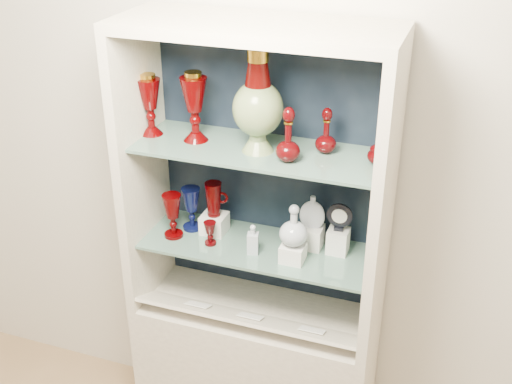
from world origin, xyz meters
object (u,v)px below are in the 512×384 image
(pedestal_lamp_left, at_px, (150,105))
(lidded_bowl, at_px, (378,152))
(cobalt_goblet, at_px, (191,209))
(pedestal_lamp_right, at_px, (194,107))
(ruby_goblet_tall, at_px, (173,216))
(ruby_goblet_small, at_px, (210,233))
(clear_round_decanter, at_px, (294,226))
(ruby_decanter_a, at_px, (288,131))
(cameo_medallion, at_px, (340,217))
(enamel_urn, at_px, (258,101))
(ruby_pitcher, at_px, (214,199))
(flat_flask, at_px, (312,211))
(clear_square_bottle, at_px, (253,239))
(ruby_decanter_b, at_px, (326,129))

(pedestal_lamp_left, xyz_separation_m, lidded_bowl, (0.88, 0.02, -0.08))
(pedestal_lamp_left, xyz_separation_m, cobalt_goblet, (0.14, 0.03, -0.45))
(pedestal_lamp_right, distance_m, ruby_goblet_tall, 0.47)
(ruby_goblet_small, distance_m, clear_round_decanter, 0.36)
(lidded_bowl, xyz_separation_m, clear_round_decanter, (-0.28, -0.07, -0.31))
(ruby_decanter_a, relative_size, cameo_medallion, 1.93)
(lidded_bowl, bearing_deg, ruby_goblet_tall, -175.48)
(pedestal_lamp_right, height_order, enamel_urn, enamel_urn)
(clear_round_decanter, bearing_deg, pedestal_lamp_right, 171.69)
(pedestal_lamp_right, relative_size, ruby_goblet_small, 2.67)
(ruby_pitcher, bearing_deg, cameo_medallion, -14.25)
(cameo_medallion, bearing_deg, flat_flask, 175.51)
(ruby_goblet_tall, bearing_deg, cameo_medallion, 8.96)
(ruby_goblet_small, relative_size, cameo_medallion, 0.85)
(cobalt_goblet, xyz_separation_m, ruby_goblet_tall, (-0.05, -0.08, 0.00))
(ruby_goblet_tall, bearing_deg, flat_flask, 11.12)
(ruby_goblet_tall, distance_m, clear_square_bottle, 0.35)
(clear_round_decanter, bearing_deg, clear_square_bottle, 179.95)
(pedestal_lamp_left, distance_m, ruby_goblet_small, 0.56)
(lidded_bowl, relative_size, cameo_medallion, 0.74)
(lidded_bowl, height_order, clear_round_decanter, lidded_bowl)
(ruby_decanter_b, bearing_deg, pedestal_lamp_left, -175.90)
(ruby_decanter_b, height_order, ruby_goblet_small, ruby_decanter_b)
(cobalt_goblet, height_order, cameo_medallion, cameo_medallion)
(ruby_decanter_b, distance_m, flat_flask, 0.35)
(enamel_urn, relative_size, clear_round_decanter, 2.32)
(ruby_decanter_b, bearing_deg, clear_round_decanter, -126.71)
(clear_square_bottle, bearing_deg, pedestal_lamp_left, 172.27)
(pedestal_lamp_right, relative_size, lidded_bowl, 3.09)
(clear_square_bottle, bearing_deg, ruby_decanter_a, -3.75)
(ruby_goblet_tall, distance_m, cameo_medallion, 0.67)
(clear_round_decanter, bearing_deg, ruby_pitcher, 164.95)
(pedestal_lamp_right, distance_m, flat_flask, 0.60)
(pedestal_lamp_left, distance_m, pedestal_lamp_right, 0.19)
(ruby_goblet_small, xyz_separation_m, ruby_pitcher, (-0.02, 0.09, 0.10))
(ruby_decanter_b, bearing_deg, ruby_pitcher, -178.74)
(ruby_goblet_small, distance_m, clear_square_bottle, 0.18)
(flat_flask, bearing_deg, cobalt_goblet, 177.30)
(cobalt_goblet, relative_size, ruby_goblet_tall, 0.98)
(ruby_decanter_a, bearing_deg, ruby_decanter_b, 47.26)
(ruby_pitcher, height_order, cameo_medallion, ruby_pitcher)
(flat_flask, height_order, cameo_medallion, flat_flask)
(ruby_decanter_a, height_order, ruby_decanter_b, ruby_decanter_a)
(pedestal_lamp_right, xyz_separation_m, enamel_urn, (0.26, -0.02, 0.06))
(pedestal_lamp_left, xyz_separation_m, clear_square_bottle, (0.44, -0.06, -0.48))
(pedestal_lamp_right, relative_size, ruby_decanter_b, 1.46)
(ruby_goblet_tall, distance_m, ruby_pitcher, 0.18)
(lidded_bowl, bearing_deg, flat_flask, 169.01)
(ruby_goblet_small, relative_size, flat_flask, 0.72)
(pedestal_lamp_right, relative_size, cameo_medallion, 2.28)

